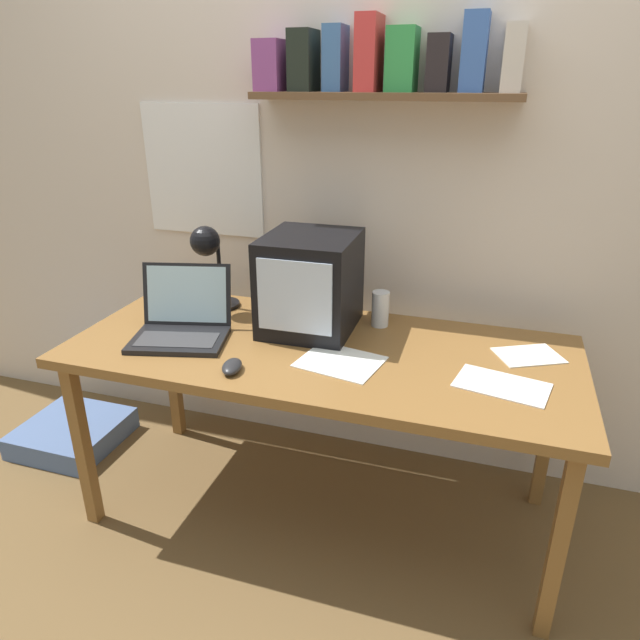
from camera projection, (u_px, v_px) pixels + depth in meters
ground_plane at (320, 509)px, 2.23m from camera, size 12.00×12.00×0.00m
back_wall at (361, 149)px, 2.17m from camera, size 5.60×0.24×2.60m
corner_desk at (320, 361)px, 1.97m from camera, size 1.73×0.74×0.70m
crt_monitor at (310, 283)px, 2.04m from camera, size 0.32×0.36×0.35m
laptop at (182, 320)px, 2.02m from camera, size 0.38×0.35×0.24m
desk_lamp at (209, 253)px, 2.17m from camera, size 0.14×0.19×0.34m
juice_glass at (380, 310)px, 2.10m from camera, size 0.06×0.06×0.13m
computer_mouse at (232, 367)px, 1.78m from camera, size 0.08×0.12×0.03m
printed_handout at (502, 385)px, 1.70m from camera, size 0.29×0.21×0.00m
open_notebook at (340, 362)px, 1.85m from camera, size 0.29×0.25×0.00m
loose_paper_near_monitor at (528, 355)px, 1.89m from camera, size 0.25×0.22×0.00m
floor_cushion at (73, 433)px, 2.62m from camera, size 0.42×0.42×0.10m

